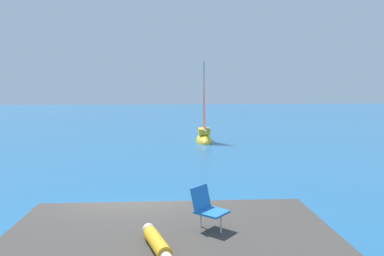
% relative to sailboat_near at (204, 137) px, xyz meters
% --- Properties ---
extents(ground_plane, '(160.00, 160.00, 0.00)m').
position_rel_sailboat_near_xyz_m(ground_plane, '(-3.79, -15.91, -0.34)').
color(ground_plane, '#236093').
extents(boulder_seaward, '(2.11, 2.15, 1.20)m').
position_rel_sailboat_near_xyz_m(boulder_seaward, '(-4.35, -17.05, -0.34)').
color(boulder_seaward, '#474139').
rests_on(boulder_seaward, ground).
extents(boulder_inland, '(0.94, 1.01, 0.67)m').
position_rel_sailboat_near_xyz_m(boulder_inland, '(-3.27, -17.17, -0.34)').
color(boulder_inland, '#3E3534').
rests_on(boulder_inland, ground).
extents(sailboat_near, '(1.29, 3.43, 6.28)m').
position_rel_sailboat_near_xyz_m(sailboat_near, '(0.00, 0.00, 0.00)').
color(sailboat_near, yellow).
rests_on(sailboat_near, ground).
extents(person_sunbather, '(0.66, 1.72, 0.25)m').
position_rel_sailboat_near_xyz_m(person_sunbather, '(-3.14, -19.61, 0.87)').
color(person_sunbather, gold).
rests_on(person_sunbather, shore_ledge).
extents(beach_chair, '(0.76, 0.76, 0.80)m').
position_rel_sailboat_near_xyz_m(beach_chair, '(-2.25, -18.67, 1.19)').
color(beach_chair, blue).
rests_on(beach_chair, shore_ledge).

